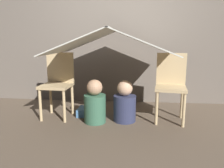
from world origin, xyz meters
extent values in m
plane|color=brown|center=(0.00, 0.00, 0.00)|extent=(8.80, 8.80, 0.00)
cube|color=#6B6056|center=(0.00, 1.11, 1.25)|extent=(7.00, 0.05, 2.50)
cylinder|color=#D1B27F|center=(-0.89, 0.08, 0.20)|extent=(0.04, 0.04, 0.41)
cylinder|color=#D1B27F|center=(-0.58, 0.06, 0.20)|extent=(0.04, 0.04, 0.41)
cylinder|color=#D1B27F|center=(-0.87, 0.39, 0.20)|extent=(0.04, 0.04, 0.41)
cylinder|color=#D1B27F|center=(-0.56, 0.38, 0.20)|extent=(0.04, 0.04, 0.41)
cube|color=#D1B27F|center=(-0.72, 0.23, 0.43)|extent=(0.39, 0.39, 0.04)
cube|color=#D1B27F|center=(-0.71, 0.40, 0.65)|extent=(0.37, 0.05, 0.40)
cylinder|color=#D1B27F|center=(0.55, 0.10, 0.20)|extent=(0.04, 0.04, 0.41)
cylinder|color=#D1B27F|center=(0.86, 0.05, 0.20)|extent=(0.04, 0.04, 0.41)
cylinder|color=#D1B27F|center=(0.59, 0.40, 0.20)|extent=(0.04, 0.04, 0.41)
cylinder|color=#D1B27F|center=(0.90, 0.36, 0.20)|extent=(0.04, 0.04, 0.41)
cube|color=#D1B27F|center=(0.72, 0.23, 0.43)|extent=(0.41, 0.41, 0.04)
cube|color=#D1B27F|center=(0.75, 0.39, 0.65)|extent=(0.37, 0.08, 0.40)
cube|color=silver|center=(-0.36, 0.23, 0.99)|extent=(0.73, 1.15, 0.30)
cube|color=silver|center=(0.36, 0.23, 0.99)|extent=(0.73, 1.15, 0.30)
cube|color=silver|center=(0.00, 0.23, 1.13)|extent=(0.04, 1.15, 0.01)
cylinder|color=#38664C|center=(-0.20, 0.11, 0.17)|extent=(0.27, 0.27, 0.35)
sphere|color=tan|center=(-0.20, 0.11, 0.44)|extent=(0.19, 0.19, 0.19)
cylinder|color=#2D3351|center=(0.16, 0.19, 0.16)|extent=(0.28, 0.28, 0.33)
sphere|color=#D6A884|center=(0.16, 0.19, 0.42)|extent=(0.19, 0.19, 0.19)
cube|color=#4C7FB2|center=(-0.31, 0.36, 0.05)|extent=(0.33, 0.26, 0.10)
camera|label=1|loc=(0.26, -2.44, 1.01)|focal=35.00mm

